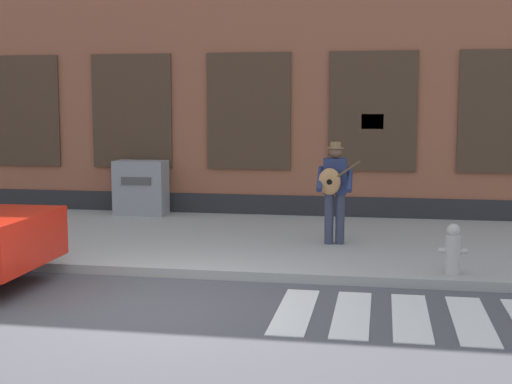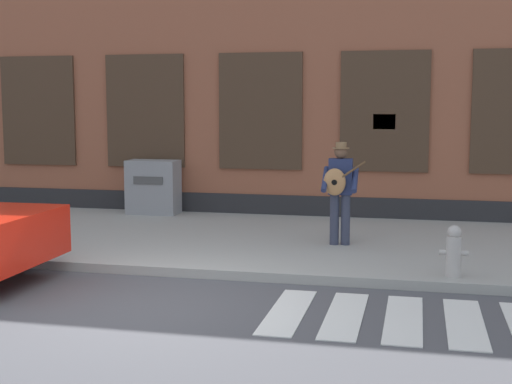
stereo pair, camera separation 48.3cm
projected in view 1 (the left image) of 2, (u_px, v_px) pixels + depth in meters
The scene contains 6 objects.
ground_plane at pixel (148, 307), 8.59m from camera, with size 160.00×160.00×0.00m, color #4C4C51.
sidewalk at pixel (222, 240), 12.51m from camera, with size 28.00×5.17×0.14m.
building_backdrop at pixel (265, 71), 16.60m from camera, with size 28.00×4.06×6.44m.
busker at pixel (334, 187), 11.66m from camera, with size 0.71×0.52×1.69m.
utility_box at pixel (141, 188), 14.91m from camera, with size 1.07×0.59×1.13m.
fire_hydrant at pixel (453, 249), 9.63m from camera, with size 0.38×0.20×0.70m.
Camera 1 is at (2.75, -8.00, 2.43)m, focal length 50.00 mm.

